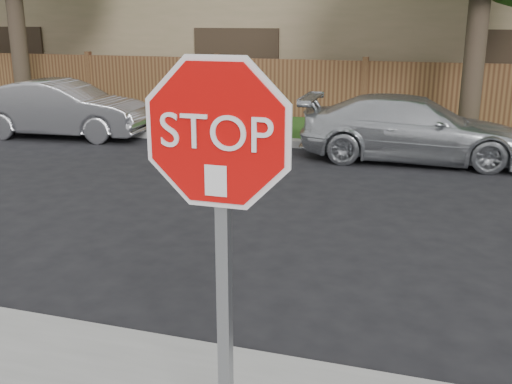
% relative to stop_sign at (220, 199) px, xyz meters
% --- Properties ---
extents(ground, '(90.00, 90.00, 0.00)m').
position_rel_stop_sign_xyz_m(ground, '(-1.00, 1.48, -1.83)').
color(ground, black).
rests_on(ground, ground).
extents(far_curb, '(70.00, 0.30, 0.15)m').
position_rel_stop_sign_xyz_m(far_curb, '(-1.00, 9.63, -1.75)').
color(far_curb, gray).
rests_on(far_curb, ground).
extents(grass_strip, '(70.00, 3.00, 0.12)m').
position_rel_stop_sign_xyz_m(grass_strip, '(-1.00, 11.28, -1.77)').
color(grass_strip, '#1E4714').
rests_on(grass_strip, ground).
extents(fence, '(70.00, 0.12, 1.60)m').
position_rel_stop_sign_xyz_m(fence, '(-1.00, 12.88, -1.03)').
color(fence, '#4F2D1C').
rests_on(fence, ground).
extents(stop_sign, '(1.01, 0.13, 2.55)m').
position_rel_stop_sign_xyz_m(stop_sign, '(0.00, 0.00, 0.00)').
color(stop_sign, gray).
rests_on(stop_sign, sidewalk_near).
extents(sedan_left, '(4.05, 1.77, 1.29)m').
position_rel_stop_sign_xyz_m(sedan_left, '(-7.33, 9.08, -1.18)').
color(sedan_left, '#A1A1A5').
rests_on(sedan_left, ground).
extents(sedan_right, '(4.32, 1.88, 1.23)m').
position_rel_stop_sign_xyz_m(sedan_right, '(0.44, 9.08, -1.21)').
color(sedan_right, silver).
rests_on(sedan_right, ground).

